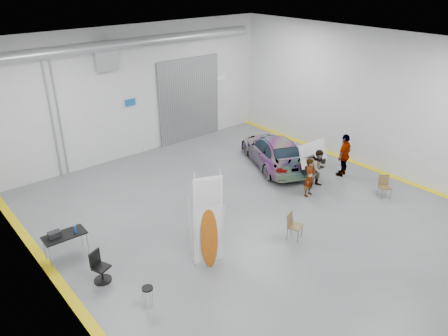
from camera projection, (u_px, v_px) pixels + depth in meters
ground at (256, 217)px, 15.84m from camera, size 16.00×16.00×0.00m
room_shell at (222, 94)px, 15.79m from camera, size 14.02×16.18×6.01m
sedan_car at (274, 151)px, 19.69m from camera, size 3.63×5.07×1.36m
person_a at (310, 177)px, 17.03m from camera, size 0.63×0.47×1.56m
person_b at (319, 169)px, 17.71m from camera, size 0.89×0.74×1.61m
person_c at (344, 155)px, 18.62m from camera, size 1.17×0.69×1.90m
surfboard_display at (212, 228)px, 12.85m from camera, size 0.85×0.48×3.16m
folding_chair_near at (294, 231)px, 14.52m from camera, size 0.56×0.59×0.93m
folding_chair_far at (384, 191)px, 17.08m from camera, size 0.58×0.63×0.89m
shop_stool at (148, 297)px, 11.60m from camera, size 0.32×0.32×0.63m
work_table at (62, 235)px, 13.37m from camera, size 1.29×0.68×1.04m
office_chair at (100, 268)px, 12.54m from camera, size 0.55×0.58×0.96m
trunk_lid at (312, 151)px, 17.93m from camera, size 1.59×0.96×0.04m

